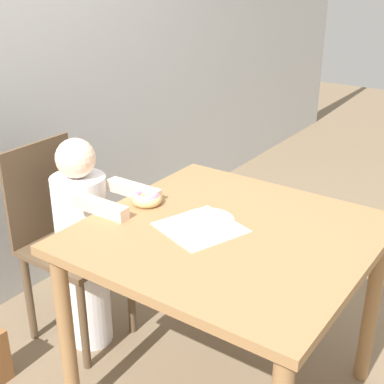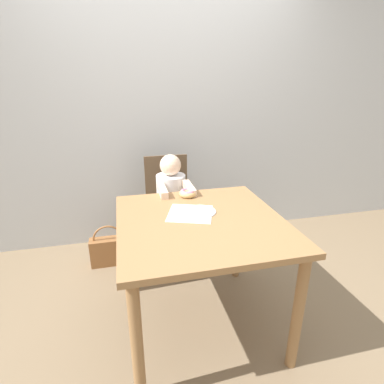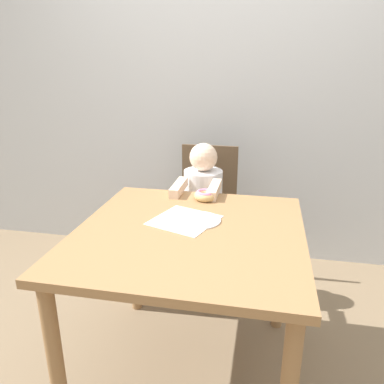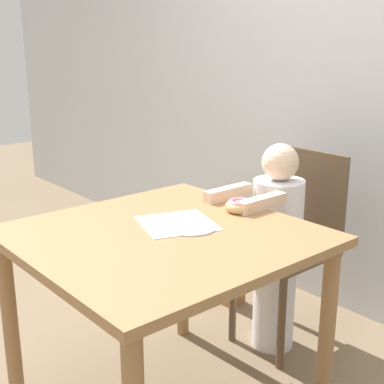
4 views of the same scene
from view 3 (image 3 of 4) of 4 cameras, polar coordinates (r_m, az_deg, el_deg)
The scene contains 9 objects.
ground_plane at distance 2.05m, azimuth -0.36°, elevation -25.54°, with size 12.00×12.00×0.00m, color #7A664C.
wall_back at distance 2.76m, azimuth 5.30°, elevation 15.08°, with size 8.00×0.05×2.50m.
dining_table at distance 1.66m, azimuth -0.40°, elevation -9.21°, with size 0.97×0.99×0.76m.
chair at distance 2.47m, azimuth 2.11°, elevation -3.73°, with size 0.37×0.42×0.93m.
child_figure at distance 2.35m, azimuth 1.63°, elevation -4.36°, with size 0.25×0.47×0.99m.
donut at distance 1.95m, azimuth 2.07°, elevation -0.44°, with size 0.12×0.12×0.05m.
napkin at distance 1.70m, azimuth -1.14°, elevation -4.31°, with size 0.34×0.34×0.00m.
handbag at distance 2.77m, azimuth -9.07°, elevation -9.21°, with size 0.32×0.12×0.37m.
plate at distance 1.70m, azimuth 1.05°, elevation -4.29°, with size 0.20×0.20×0.01m.
Camera 3 is at (0.30, -1.43, 1.44)m, focal length 35.00 mm.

